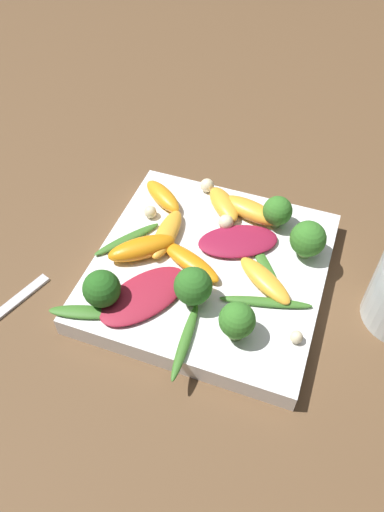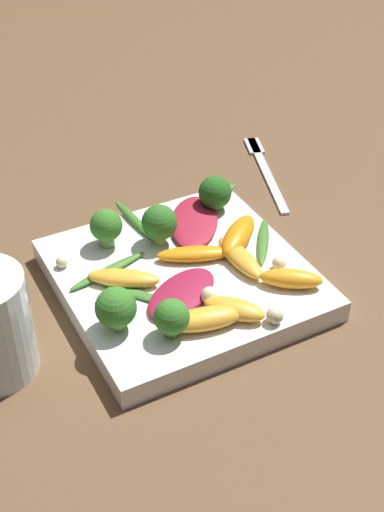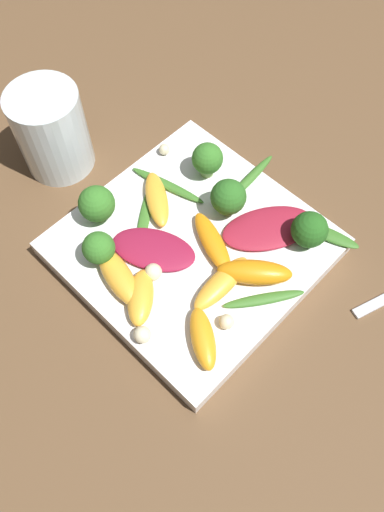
% 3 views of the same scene
% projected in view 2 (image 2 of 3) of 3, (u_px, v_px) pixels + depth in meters
% --- Properties ---
extents(ground_plane, '(2.40, 2.40, 0.00)m').
position_uv_depth(ground_plane, '(183.00, 288.00, 0.75)').
color(ground_plane, brown).
extents(plate, '(0.25, 0.25, 0.02)m').
position_uv_depth(plate, '(183.00, 279.00, 0.75)').
color(plate, white).
rests_on(plate, ground_plane).
extents(fork, '(0.08, 0.19, 0.01)m').
position_uv_depth(fork, '(263.00, 164.00, 0.95)').
color(fork, silver).
rests_on(fork, ground_plane).
extents(radicchio_leaf_0, '(0.10, 0.11, 0.01)m').
position_uv_depth(radicchio_leaf_0, '(194.00, 221.00, 0.80)').
color(radicchio_leaf_0, maroon).
rests_on(radicchio_leaf_0, plate).
extents(radicchio_leaf_1, '(0.10, 0.09, 0.01)m').
position_uv_depth(radicchio_leaf_1, '(182.00, 293.00, 0.70)').
color(radicchio_leaf_1, maroon).
rests_on(radicchio_leaf_1, plate).
extents(orange_segment_0, '(0.06, 0.06, 0.02)m').
position_uv_depth(orange_segment_0, '(234.00, 309.00, 0.68)').
color(orange_segment_0, '#FCAD33').
rests_on(orange_segment_0, plate).
extents(orange_segment_1, '(0.08, 0.04, 0.02)m').
position_uv_depth(orange_segment_1, '(204.00, 319.00, 0.67)').
color(orange_segment_1, '#FCAD33').
rests_on(orange_segment_1, plate).
extents(orange_segment_2, '(0.07, 0.06, 0.02)m').
position_uv_depth(orange_segment_2, '(124.00, 278.00, 0.72)').
color(orange_segment_2, '#FCAD33').
rests_on(orange_segment_2, plate).
extents(orange_segment_3, '(0.08, 0.07, 0.02)m').
position_uv_depth(orange_segment_3, '(238.00, 236.00, 0.77)').
color(orange_segment_3, orange).
rests_on(orange_segment_3, plate).
extents(orange_segment_4, '(0.03, 0.08, 0.02)m').
position_uv_depth(orange_segment_4, '(240.00, 258.00, 0.74)').
color(orange_segment_4, '#FCAD33').
rests_on(orange_segment_4, plate).
extents(orange_segment_5, '(0.06, 0.05, 0.02)m').
position_uv_depth(orange_segment_5, '(291.00, 279.00, 0.71)').
color(orange_segment_5, orange).
rests_on(orange_segment_5, plate).
extents(orange_segment_6, '(0.08, 0.05, 0.01)m').
position_uv_depth(orange_segment_6, '(194.00, 254.00, 0.75)').
color(orange_segment_6, orange).
rests_on(orange_segment_6, plate).
extents(broccoli_floret_0, '(0.04, 0.04, 0.05)m').
position_uv_depth(broccoli_floret_0, '(157.00, 224.00, 0.76)').
color(broccoli_floret_0, '#7A9E51').
rests_on(broccoli_floret_0, plate).
extents(broccoli_floret_1, '(0.04, 0.04, 0.04)m').
position_uv_depth(broccoli_floret_1, '(116.00, 308.00, 0.66)').
color(broccoli_floret_1, '#84AD5B').
rests_on(broccoli_floret_1, plate).
extents(broccoli_floret_2, '(0.03, 0.03, 0.04)m').
position_uv_depth(broccoli_floret_2, '(172.00, 317.00, 0.65)').
color(broccoli_floret_2, '#7A9E51').
rests_on(broccoli_floret_2, plate).
extents(broccoli_floret_3, '(0.04, 0.04, 0.04)m').
position_uv_depth(broccoli_floret_3, '(215.00, 193.00, 0.82)').
color(broccoli_floret_3, '#7A9E51').
rests_on(broccoli_floret_3, plate).
extents(broccoli_floret_4, '(0.04, 0.04, 0.04)m').
position_uv_depth(broccoli_floret_4, '(106.00, 226.00, 0.76)').
color(broccoli_floret_4, '#7A9E51').
rests_on(broccoli_floret_4, plate).
extents(arugula_sprig_0, '(0.02, 0.09, 0.01)m').
position_uv_depth(arugula_sprig_0, '(134.00, 220.00, 0.80)').
color(arugula_sprig_0, '#3D7528').
rests_on(arugula_sprig_0, plate).
extents(arugula_sprig_1, '(0.06, 0.08, 0.01)m').
position_uv_depth(arugula_sprig_1, '(264.00, 242.00, 0.77)').
color(arugula_sprig_1, '#3D7528').
rests_on(arugula_sprig_1, plate).
extents(arugula_sprig_2, '(0.09, 0.03, 0.01)m').
position_uv_depth(arugula_sprig_2, '(108.00, 271.00, 0.73)').
color(arugula_sprig_2, '#3D7528').
rests_on(arugula_sprig_2, plate).
extents(arugula_sprig_3, '(0.07, 0.04, 0.01)m').
position_uv_depth(arugula_sprig_3, '(215.00, 195.00, 0.85)').
color(arugula_sprig_3, '#3D7528').
rests_on(arugula_sprig_3, plate).
extents(arugula_sprig_4, '(0.07, 0.08, 0.00)m').
position_uv_depth(arugula_sprig_4, '(142.00, 295.00, 0.70)').
color(arugula_sprig_4, '#3D7528').
rests_on(arugula_sprig_4, plate).
extents(macadamia_nut_0, '(0.02, 0.02, 0.02)m').
position_uv_depth(macadamia_nut_0, '(279.00, 263.00, 0.74)').
color(macadamia_nut_0, beige).
rests_on(macadamia_nut_0, plate).
extents(macadamia_nut_1, '(0.02, 0.02, 0.02)m').
position_uv_depth(macadamia_nut_1, '(275.00, 315.00, 0.67)').
color(macadamia_nut_1, beige).
rests_on(macadamia_nut_1, plate).
extents(macadamia_nut_2, '(0.01, 0.01, 0.01)m').
position_uv_depth(macadamia_nut_2, '(62.00, 262.00, 0.74)').
color(macadamia_nut_2, beige).
rests_on(macadamia_nut_2, plate).
extents(macadamia_nut_3, '(0.02, 0.02, 0.02)m').
position_uv_depth(macadamia_nut_3, '(214.00, 294.00, 0.70)').
color(macadamia_nut_3, beige).
rests_on(macadamia_nut_3, plate).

